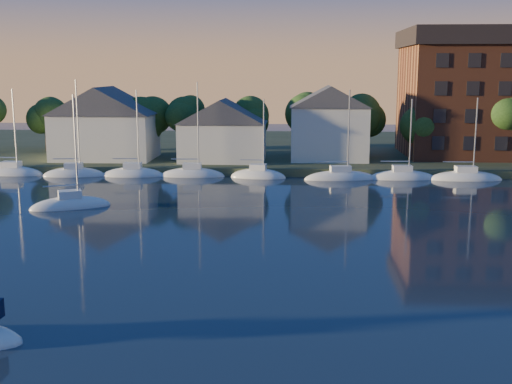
# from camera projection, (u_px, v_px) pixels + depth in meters

# --- Properties ---
(ground) EXTENTS (260.00, 260.00, 0.00)m
(ground) POSITION_uv_depth(u_px,v_px,m) (219.00, 356.00, 28.93)
(ground) COLOR black
(ground) RESTS_ON ground
(shoreline_land) EXTENTS (160.00, 50.00, 2.00)m
(shoreline_land) POSITION_uv_depth(u_px,v_px,m) (273.00, 152.00, 102.50)
(shoreline_land) COLOR #323C23
(shoreline_land) RESTS_ON ground
(wooden_dock) EXTENTS (120.00, 3.00, 1.00)m
(wooden_dock) POSITION_uv_depth(u_px,v_px,m) (267.00, 174.00, 79.94)
(wooden_dock) COLOR brown
(wooden_dock) RESTS_ON ground
(clubhouse_west) EXTENTS (13.65, 9.45, 9.64)m
(clubhouse_west) POSITION_uv_depth(u_px,v_px,m) (105.00, 122.00, 85.99)
(clubhouse_west) COLOR beige
(clubhouse_west) RESTS_ON shoreline_land
(clubhouse_centre) EXTENTS (11.55, 8.40, 8.08)m
(clubhouse_centre) POSITION_uv_depth(u_px,v_px,m) (223.00, 129.00, 84.24)
(clubhouse_centre) COLOR beige
(clubhouse_centre) RESTS_ON shoreline_land
(clubhouse_east) EXTENTS (10.50, 8.40, 9.80)m
(clubhouse_east) POSITION_uv_depth(u_px,v_px,m) (329.00, 122.00, 85.24)
(clubhouse_east) COLOR beige
(clubhouse_east) RESTS_ON shoreline_land
(tree_line) EXTENTS (93.40, 5.40, 8.90)m
(tree_line) POSITION_uv_depth(u_px,v_px,m) (284.00, 111.00, 89.29)
(tree_line) COLOR #362518
(tree_line) RESTS_ON shoreline_land
(moored_fleet) EXTENTS (79.50, 2.40, 12.05)m
(moored_fleet) POSITION_uv_depth(u_px,v_px,m) (233.00, 177.00, 77.21)
(moored_fleet) COLOR silver
(moored_fleet) RESTS_ON ground
(drifting_sailboat_left) EXTENTS (7.82, 5.34, 11.66)m
(drifting_sailboat_left) POSITION_uv_depth(u_px,v_px,m) (71.00, 207.00, 60.35)
(drifting_sailboat_left) COLOR silver
(drifting_sailboat_left) RESTS_ON ground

